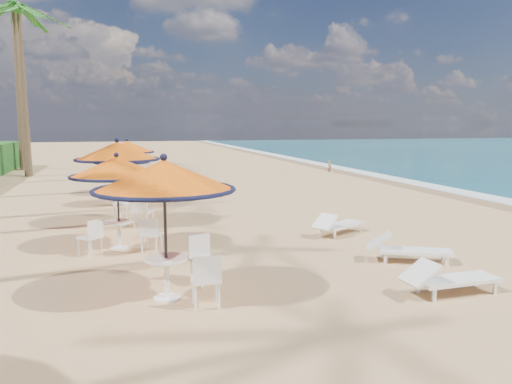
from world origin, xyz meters
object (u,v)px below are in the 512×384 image
(station_0, at_px, (169,189))
(lounger_near, at_px, (448,278))
(station_1, at_px, (117,176))
(station_3, at_px, (123,162))
(lounger_mid, at_px, (406,249))
(station_2, at_px, (119,159))
(lounger_far, at_px, (337,224))
(station_4, at_px, (128,152))

(station_0, relative_size, lounger_near, 1.38)
(station_1, bearing_deg, station_3, 88.36)
(lounger_mid, bearing_deg, station_3, 146.93)
(station_1, xyz_separation_m, lounger_near, (5.64, -4.96, -1.49))
(station_0, distance_m, station_2, 6.98)
(station_0, bearing_deg, lounger_mid, 10.25)
(lounger_far, bearing_deg, lounger_mid, -113.80)
(station_0, height_order, station_3, station_0)
(station_3, distance_m, lounger_near, 12.99)
(station_1, bearing_deg, station_2, 88.94)
(lounger_near, relative_size, lounger_mid, 0.98)
(station_0, xyz_separation_m, station_3, (-0.66, 10.59, -0.31))
(station_3, distance_m, lounger_mid, 11.38)
(station_1, xyz_separation_m, station_3, (0.19, 6.75, -0.16))
(station_4, bearing_deg, station_3, -94.81)
(station_0, distance_m, station_3, 10.61)
(station_0, height_order, station_1, station_0)
(station_1, xyz_separation_m, station_4, (0.45, 9.85, 0.04))
(station_2, relative_size, station_4, 1.09)
(station_1, height_order, station_2, station_2)
(station_1, relative_size, station_2, 0.90)
(station_4, distance_m, lounger_mid, 14.01)
(station_0, distance_m, lounger_far, 6.47)
(station_2, bearing_deg, lounger_far, -28.17)
(station_0, xyz_separation_m, station_4, (-0.40, 13.68, -0.10))
(lounger_far, bearing_deg, station_3, 99.82)
(station_1, height_order, lounger_near, station_1)
(station_3, bearing_deg, lounger_far, -50.25)
(station_4, height_order, lounger_mid, station_4)
(station_1, height_order, station_3, station_1)
(station_1, relative_size, station_4, 0.98)
(station_2, bearing_deg, lounger_mid, -44.72)
(station_3, relative_size, lounger_mid, 1.14)
(lounger_near, bearing_deg, station_4, 106.95)
(station_3, height_order, lounger_mid, station_3)
(lounger_mid, bearing_deg, lounger_near, -77.06)
(station_1, height_order, lounger_mid, station_1)
(station_1, relative_size, lounger_far, 1.30)
(station_2, distance_m, station_3, 3.68)
(station_2, bearing_deg, station_4, 86.65)
(lounger_mid, relative_size, lounger_far, 1.04)
(station_3, relative_size, station_4, 0.89)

